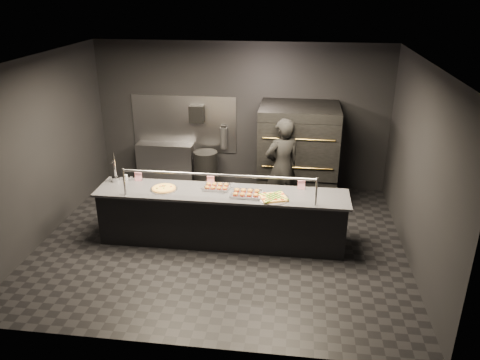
{
  "coord_description": "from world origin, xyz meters",
  "views": [
    {
      "loc": [
        1.18,
        -6.79,
        4.04
      ],
      "look_at": [
        0.28,
        0.2,
        1.06
      ],
      "focal_mm": 35.0,
      "sensor_mm": 36.0,
      "label": 1
    }
  ],
  "objects": [
    {
      "name": "trash_bin",
      "position": [
        -0.69,
        2.13,
        0.41
      ],
      "size": [
        0.49,
        0.49,
        0.82
      ],
      "primitive_type": "cylinder",
      "color": "black",
      "rests_on": "ground"
    },
    {
      "name": "towel_dispenser",
      "position": [
        -0.9,
        2.39,
        1.55
      ],
      "size": [
        0.3,
        0.2,
        0.35
      ],
      "primitive_type": "cube",
      "color": "black",
      "rests_on": "room"
    },
    {
      "name": "slider_tray_a",
      "position": [
        -0.1,
        0.13,
        0.95
      ],
      "size": [
        0.51,
        0.44,
        0.07
      ],
      "color": "silver",
      "rests_on": "service_counter"
    },
    {
      "name": "fire_extinguisher",
      "position": [
        -0.35,
        2.4,
        1.06
      ],
      "size": [
        0.14,
        0.14,
        0.51
      ],
      "color": "#B2B2B7",
      "rests_on": "room"
    },
    {
      "name": "prep_shelf",
      "position": [
        -1.6,
        2.32,
        0.45
      ],
      "size": [
        1.2,
        0.35,
        0.9
      ],
      "primitive_type": "cube",
      "color": "#99999E",
      "rests_on": "ground"
    },
    {
      "name": "worker",
      "position": [
        0.93,
        1.18,
        0.93
      ],
      "size": [
        0.81,
        0.71,
        1.85
      ],
      "primitive_type": "imported",
      "rotation": [
        0.0,
        0.0,
        3.62
      ],
      "color": "black",
      "rests_on": "ground"
    },
    {
      "name": "round_pizza",
      "position": [
        -0.95,
        -0.02,
        0.94
      ],
      "size": [
        0.44,
        0.44,
        0.03
      ],
      "color": "silver",
      "rests_on": "service_counter"
    },
    {
      "name": "condiment_jar",
      "position": [
        -1.67,
        0.28,
        0.96
      ],
      "size": [
        0.15,
        0.06,
        0.1
      ],
      "color": "silver",
      "rests_on": "service_counter"
    },
    {
      "name": "room",
      "position": [
        -0.02,
        0.05,
        1.5
      ],
      "size": [
        6.04,
        6.0,
        3.0
      ],
      "color": "black",
      "rests_on": "ground"
    },
    {
      "name": "beer_tap",
      "position": [
        -1.85,
        0.2,
        1.07
      ],
      "size": [
        0.14,
        0.2,
        0.53
      ],
      "color": "silver",
      "rests_on": "service_counter"
    },
    {
      "name": "pizza_oven",
      "position": [
        1.2,
        1.9,
        0.97
      ],
      "size": [
        1.5,
        1.23,
        1.91
      ],
      "color": "black",
      "rests_on": "ground"
    },
    {
      "name": "slider_tray_b",
      "position": [
        0.41,
        -0.07,
        0.95
      ],
      "size": [
        0.52,
        0.41,
        0.08
      ],
      "color": "silver",
      "rests_on": "service_counter"
    },
    {
      "name": "square_pizza",
      "position": [
        0.85,
        -0.15,
        0.94
      ],
      "size": [
        0.5,
        0.5,
        0.05
      ],
      "color": "silver",
      "rests_on": "service_counter"
    },
    {
      "name": "tent_cards",
      "position": [
        -0.14,
        0.28,
        1.0
      ],
      "size": [
        2.88,
        0.04,
        0.15
      ],
      "color": "white",
      "rests_on": "service_counter"
    },
    {
      "name": "service_counter",
      "position": [
        0.0,
        -0.0,
        0.46
      ],
      "size": [
        4.1,
        0.78,
        1.37
      ],
      "color": "black",
      "rests_on": "ground"
    }
  ]
}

